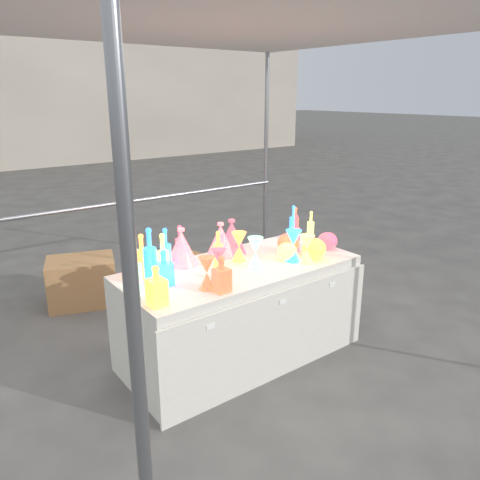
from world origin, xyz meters
TOP-DOWN VIEW (x-y plane):
  - ground at (0.00, 0.00)m, footprint 80.00×80.00m
  - canopy_tent at (0.00, 0.01)m, footprint 3.15×3.15m
  - display_table at (0.00, -0.01)m, footprint 1.84×0.83m
  - background_building at (4.00, 14.00)m, footprint 14.00×6.00m
  - cardboard_box_closed at (-0.66, 1.69)m, footprint 0.74×0.64m
  - cardboard_box_flat at (0.66, 2.17)m, footprint 0.72×0.56m
  - bottle_0 at (-0.68, 0.21)m, footprint 0.10×0.10m
  - bottle_1 at (-0.51, 0.20)m, footprint 0.08×0.08m
  - bottle_2 at (-0.70, 0.35)m, footprint 0.09×0.09m
  - bottle_3 at (-0.30, 0.35)m, footprint 0.08×0.08m
  - bottle_4 at (-0.60, 0.07)m, footprint 0.10×0.10m
  - bottle_5 at (-0.83, -0.01)m, footprint 0.08×0.08m
  - bottle_6 at (-0.14, 0.08)m, footprint 0.09×0.09m
  - bottle_7 at (-0.67, 0.11)m, footprint 0.11×0.11m
  - decanter_0 at (-0.81, -0.24)m, footprint 0.11×0.11m
  - decanter_1 at (-0.38, -0.31)m, footprint 0.10×0.10m
  - decanter_2 at (-0.63, 0.01)m, footprint 0.10×0.10m
  - hourglass_0 at (-0.43, -0.22)m, footprint 0.11×0.11m
  - hourglass_1 at (-0.27, -0.11)m, footprint 0.14×0.14m
  - hourglass_2 at (0.44, -0.26)m, footprint 0.14×0.14m
  - hourglass_3 at (0.06, -0.10)m, footprint 0.12×0.12m
  - hourglass_4 at (0.06, 0.09)m, footprint 0.12×0.12m
  - hourglass_5 at (0.38, -0.16)m, footprint 0.16×0.16m
  - globe_0 at (0.54, -0.23)m, footprint 0.20×0.20m
  - globe_1 at (0.36, -0.12)m, footprint 0.17×0.17m
  - globe_2 at (0.49, 0.00)m, footprint 0.23×0.23m
  - globe_3 at (0.81, -0.13)m, footprint 0.20×0.20m
  - lampshade_0 at (-0.33, 0.28)m, footprint 0.26×0.26m
  - lampshade_1 at (0.02, 0.28)m, footprint 0.28×0.28m
  - lampshade_2 at (0.13, 0.28)m, footprint 0.30×0.30m
  - bottle_8 at (0.79, 0.27)m, footprint 0.08×0.08m
  - bottle_9 at (0.86, 0.31)m, footprint 0.07×0.07m
  - bottle_10 at (0.56, 0.00)m, footprint 0.08×0.08m
  - bottle_11 at (0.86, 0.12)m, footprint 0.08×0.08m

SIDE VIEW (x-z plane):
  - ground at x=0.00m, z-range 0.00..0.00m
  - cardboard_box_flat at x=0.66m, z-range 0.00..0.06m
  - cardboard_box_closed at x=-0.66m, z-range 0.00..0.46m
  - display_table at x=0.00m, z-range 0.00..0.75m
  - globe_1 at x=0.36m, z-range 0.75..0.87m
  - globe_3 at x=0.81m, z-range 0.75..0.88m
  - globe_2 at x=0.49m, z-range 0.75..0.89m
  - globe_0 at x=0.54m, z-range 0.75..0.90m
  - hourglass_1 at x=-0.27m, z-range 0.75..0.96m
  - hourglass_2 at x=0.44m, z-range 0.75..0.97m
  - hourglass_0 at x=-0.43m, z-range 0.75..0.97m
  - hourglass_4 at x=0.06m, z-range 0.75..0.98m
  - hourglass_3 at x=0.06m, z-range 0.75..0.98m
  - hourglass_5 at x=0.38m, z-range 0.75..1.00m
  - decanter_1 at x=-0.38m, z-range 0.75..1.00m
  - decanter_2 at x=-0.63m, z-range 0.75..1.00m
  - decanter_0 at x=-0.81m, z-range 0.75..1.01m
  - bottle_9 at x=0.86m, z-range 0.75..1.01m
  - bottle_11 at x=0.86m, z-range 0.75..1.02m
  - lampshade_1 at x=0.02m, z-range 0.75..1.02m
  - lampshade_2 at x=0.13m, z-range 0.75..1.03m
  - bottle_6 at x=-0.14m, z-range 0.75..1.03m
  - lampshade_0 at x=-0.33m, z-range 0.75..1.03m
  - bottle_3 at x=-0.30m, z-range 0.75..1.04m
  - bottle_8 at x=0.79m, z-range 0.75..1.05m
  - bottle_10 at x=0.56m, z-range 0.75..1.05m
  - bottle_5 at x=-0.83m, z-range 0.75..1.06m
  - bottle_0 at x=-0.68m, z-range 0.75..1.07m
  - bottle_1 at x=-0.51m, z-range 0.75..1.08m
  - bottle_2 at x=-0.70m, z-range 0.75..1.09m
  - bottle_4 at x=-0.60m, z-range 0.75..1.09m
  - bottle_7 at x=-0.67m, z-range 0.75..1.13m
  - canopy_tent at x=0.00m, z-range 1.15..3.61m
  - background_building at x=4.00m, z-range 0.00..6.00m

